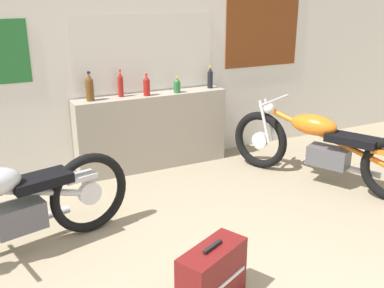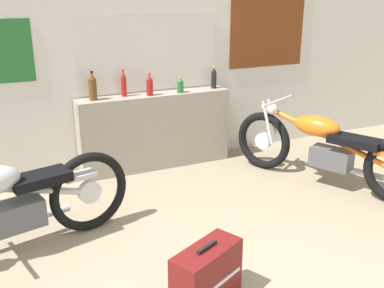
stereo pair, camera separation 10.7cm
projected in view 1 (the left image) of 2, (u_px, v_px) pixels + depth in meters
The scene contains 10 objects.
wall_back at pixel (93, 49), 4.82m from camera, with size 10.00×0.07×2.80m.
sill_counter at pixel (152, 131), 5.23m from camera, with size 1.79×0.28×0.88m.
bottle_leftmost at pixel (90, 88), 4.75m from camera, with size 0.09×0.09×0.31m.
bottle_left_center at pixel (121, 85), 4.93m from camera, with size 0.06×0.06×0.30m.
bottle_center at pixel (147, 86), 4.99m from camera, with size 0.07×0.07×0.25m.
bottle_right_center at pixel (177, 86), 5.14m from camera, with size 0.08×0.08×0.18m.
bottle_rightmost at pixel (210, 78), 5.37m from camera, with size 0.06×0.06×0.27m.
motorcycle_orange at pixel (323, 147), 4.79m from camera, with size 1.08×2.00×0.85m.
motorcycle_silver at pixel (9, 208), 3.41m from camera, with size 2.02×0.74×0.91m.
hard_case_darkred at pixel (212, 276), 2.96m from camera, with size 0.56×0.42×0.45m.
Camera 1 is at (-1.19, -1.70, 2.01)m, focal length 42.00 mm.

